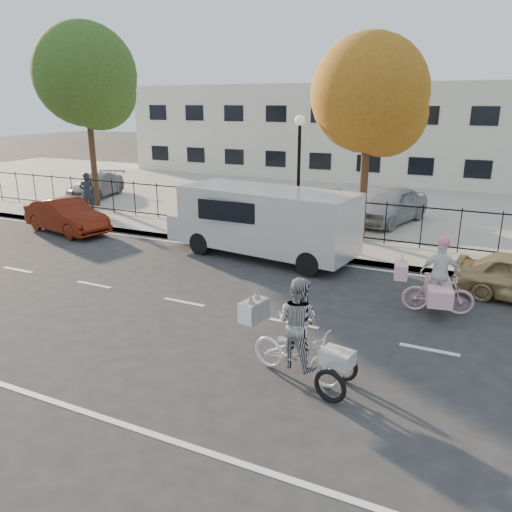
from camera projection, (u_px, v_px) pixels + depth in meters
The scene contains 20 objects.
ground at pixel (184, 302), 12.76m from camera, with size 120.00×120.00×0.00m, color #333334.
road_markings at pixel (184, 302), 12.76m from camera, with size 60.00×9.52×0.01m, color silver, non-canonical shape.
curb at pixel (265, 249), 17.10m from camera, with size 60.00×0.10×0.15m, color #A8A399.
sidewalk at pixel (277, 242), 18.01m from camera, with size 60.00×2.20×0.15m, color #A8A399.
parking_lot at pixel (344, 200), 25.70m from camera, with size 60.00×15.60×0.15m, color #A8A399.
iron_fence at pixel (289, 213), 18.71m from camera, with size 58.00×0.06×1.50m, color black, non-canonical shape.
building at pixel (387, 132), 33.47m from camera, with size 34.00×10.00×6.00m, color silver.
lamppost at pixel (299, 155), 17.51m from camera, with size 0.36×0.36×4.33m.
street_sign at pixel (240, 198), 18.97m from camera, with size 0.85×0.06×1.80m.
zebra_trike at pixel (298, 340), 9.09m from camera, with size 2.30×1.14×1.96m.
unicorn_bike at pixel (438, 285), 11.92m from camera, with size 1.96×1.39×1.94m.
white_van at pixel (264, 220), 16.20m from camera, with size 6.57×2.90×2.25m.
red_sedan at pixel (66, 216), 19.43m from camera, with size 1.37×3.94×1.30m, color #58170A.
pedestrian at pixel (87, 193), 22.19m from camera, with size 0.65×0.43×1.79m, color black.
lot_car_a at pixel (96, 185), 25.97m from camera, with size 1.67×4.10×1.19m, color #929499.
lot_car_b at pixel (231, 198), 22.35m from camera, with size 2.13×4.62×1.28m, color silver.
lot_car_c at pixel (326, 205), 20.92m from camera, with size 1.29×3.71×1.22m, color #494D51.
lot_car_d at pixel (390, 205), 20.37m from camera, with size 1.71×4.26×1.45m, color #999CA0.
tree_west at pixel (89, 80), 22.29m from camera, with size 4.55×4.55×8.35m.
tree_mid at pixel (374, 100), 16.47m from camera, with size 3.88×3.88×7.12m.
Camera 1 is at (6.71, -9.92, 4.90)m, focal length 35.00 mm.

